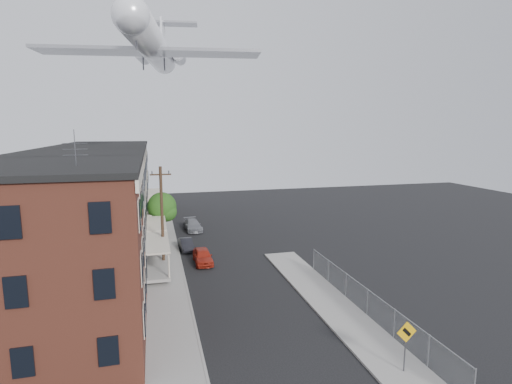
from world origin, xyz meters
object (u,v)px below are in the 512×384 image
warning_sign (406,339)px  airplane (153,46)px  car_mid (186,244)px  car_near (203,256)px  car_far (193,225)px  utility_pole (162,216)px  street_tree (163,208)px

warning_sign → airplane: (-11.30, 30.54, 19.17)m
airplane → car_mid: bearing=-70.1°
warning_sign → car_near: bearing=111.8°
car_near → car_far: 12.29m
utility_pole → airplane: 20.02m
utility_pole → car_far: bearing=73.1°
car_far → car_mid: bearing=-105.1°
street_tree → utility_pole: bearing=-91.9°
warning_sign → car_mid: 25.38m
utility_pole → street_tree: (0.33, 9.92, -1.22)m
car_far → car_near: bearing=-96.1°
warning_sign → car_mid: warning_sign is taller
car_near → airplane: bearing=106.9°
car_near → airplane: size_ratio=0.15×
warning_sign → street_tree: size_ratio=0.54×
street_tree → airplane: 17.68m
warning_sign → car_near: warning_sign is taller
car_near → utility_pole: bearing=-177.0°
utility_pole → warning_sign: bearing=-59.5°
car_mid → warning_sign: bearing=-73.3°
utility_pole → airplane: airplane is taller
warning_sign → car_mid: (-8.84, 23.75, -1.31)m
utility_pole → car_mid: (2.36, 4.73, -4.10)m
airplane → street_tree: bearing=-75.0°
warning_sign → street_tree: 30.96m
utility_pole → car_near: (3.49, 0.23, -4.00)m
street_tree → car_mid: size_ratio=1.49×
car_mid → car_far: car_far is taller
street_tree → airplane: (-0.43, 1.59, 17.60)m
car_near → airplane: (-3.59, 11.29, 20.38)m
utility_pole → car_near: bearing=3.7°
warning_sign → car_far: 32.41m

